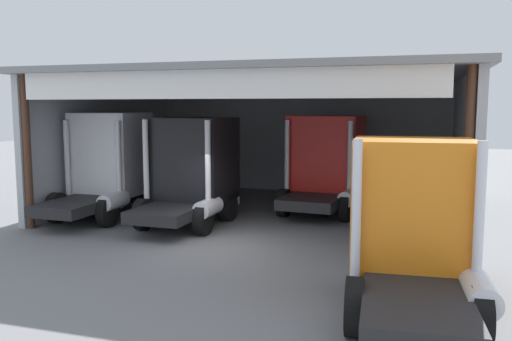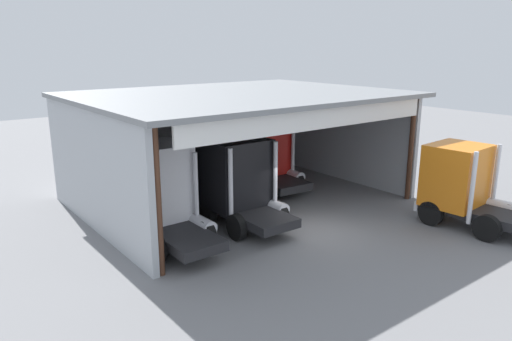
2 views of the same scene
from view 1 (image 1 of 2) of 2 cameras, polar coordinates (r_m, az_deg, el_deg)
name	(u,v)px [view 1 (image 1 of 2)]	position (r m, az deg, el deg)	size (l,w,h in m)	color
ground_plane	(217,245)	(15.45, -4.18, -8.03)	(80.00, 80.00, 0.00)	slate
workshop_shed	(275,115)	(20.77, 2.08, 5.95)	(14.37, 11.22, 5.19)	#ADB2B7
truck_white_center_bay	(108,164)	(19.89, -15.66, 0.72)	(2.48, 4.79, 3.75)	white
truck_black_right_bay	(192,168)	(18.06, -6.88, 0.27)	(2.61, 4.56, 3.60)	black
truck_red_yard_outside	(325,162)	(20.02, 7.48, 0.91)	(2.84, 4.49, 3.63)	red
truck_orange_center_left_bay	(414,223)	(10.81, 16.67, -5.45)	(2.74, 4.89, 3.40)	orange
oil_drum	(291,185)	(24.09, 3.81, -1.52)	(0.58, 0.58, 0.89)	#197233
tool_cart	(386,186)	(23.86, 13.85, -1.66)	(0.90, 0.60, 1.00)	red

